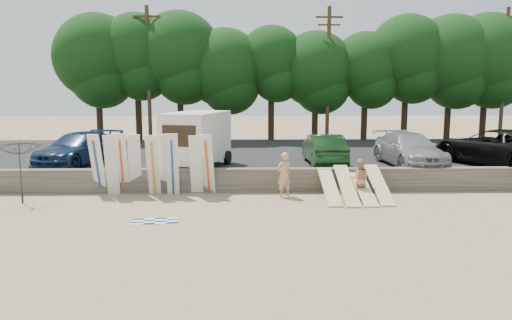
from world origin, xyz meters
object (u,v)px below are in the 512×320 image
object	(u,v)px
car_0	(78,149)
beach_umbrella	(19,172)
cooler	(382,190)
box_trailer	(197,137)
car_2	(409,150)
car_1	(324,149)
car_3	(498,147)
beachgoer_b	(359,179)
beachgoer_a	(284,175)

from	to	relation	value
car_0	beach_umbrella	bearing A→B (deg)	-77.50
car_0	cooler	distance (m)	14.36
box_trailer	car_2	world-z (taller)	box_trailer
car_1	car_3	xyz separation A→B (m)	(8.21, -0.58, 0.14)
car_1	beachgoer_b	xyz separation A→B (m)	(0.69, -4.46, -0.63)
car_0	car_2	world-z (taller)	car_2
car_3	beach_umbrella	size ratio (longest dim) A/B	2.30
box_trailer	car_1	distance (m)	6.14
car_3	car_0	bearing A→B (deg)	-23.89
car_3	beachgoer_b	size ratio (longest dim) A/B	3.93
car_0	beachgoer_a	xyz separation A→B (m)	(9.60, -4.44, -0.56)
beachgoer_a	car_0	bearing A→B (deg)	-54.40
beachgoer_a	cooler	world-z (taller)	beachgoer_a
box_trailer	cooler	bearing A→B (deg)	-2.81
car_3	beach_umbrella	distance (m)	21.08
car_0	beachgoer_b	size ratio (longest dim) A/B	3.29
beachgoer_a	beachgoer_b	distance (m)	2.99
car_3	cooler	size ratio (longest dim) A/B	16.57
car_3	beachgoer_a	world-z (taller)	car_3
car_1	car_3	distance (m)	8.23
car_1	beach_umbrella	distance (m)	13.37
car_1	car_3	size ratio (longest dim) A/B	0.71
car_1	beach_umbrella	bearing A→B (deg)	20.84
car_1	car_3	world-z (taller)	car_3
beach_umbrella	car_2	bearing A→B (deg)	15.13
beachgoer_b	cooler	distance (m)	1.59
car_1	beach_umbrella	world-z (taller)	beach_umbrella
cooler	beachgoer_b	bearing A→B (deg)	-150.83
box_trailer	cooler	size ratio (longest dim) A/B	11.69
car_0	box_trailer	bearing A→B (deg)	6.28
car_1	box_trailer	bearing A→B (deg)	6.89
car_0	beachgoer_b	world-z (taller)	car_0
beach_umbrella	box_trailer	bearing A→B (deg)	32.97
box_trailer	beach_umbrella	world-z (taller)	box_trailer
car_2	beachgoer_b	distance (m)	5.17
beach_umbrella	car_1	bearing A→B (deg)	21.79
box_trailer	beach_umbrella	bearing A→B (deg)	-130.63
car_2	cooler	xyz separation A→B (m)	(-2.12, -3.05, -1.31)
beachgoer_b	cooler	bearing A→B (deg)	-138.91
car_1	cooler	bearing A→B (deg)	116.41
car_2	cooler	distance (m)	3.94
beachgoer_a	box_trailer	bearing A→B (deg)	-70.04
car_1	beachgoer_b	distance (m)	4.56
box_trailer	car_2	bearing A→B (deg)	18.12
car_0	car_3	distance (m)	20.11
car_0	beach_umbrella	distance (m)	5.39
car_2	car_3	world-z (taller)	car_3
beach_umbrella	beachgoer_b	bearing A→B (deg)	2.19
car_2	beachgoer_a	world-z (taller)	car_2
car_0	beachgoer_a	size ratio (longest dim) A/B	2.90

